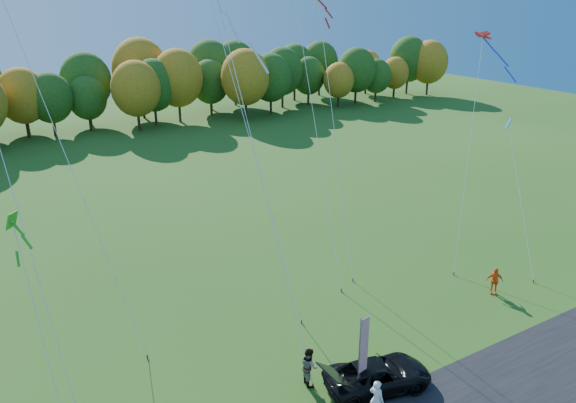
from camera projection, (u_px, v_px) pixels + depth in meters
ground at (357, 387)px, 25.27m from camera, size 160.00×160.00×0.00m
tree_line at (83, 135)px, 69.31m from camera, size 116.00×12.00×10.00m
black_suv at (378, 375)px, 24.98m from camera, size 5.23×3.24×1.35m
person_tailgate_a at (377, 400)px, 23.12m from camera, size 0.62×0.78×1.85m
person_tailgate_b at (309, 366)px, 25.20m from camera, size 0.83×0.99×1.82m
person_east at (495, 281)px, 32.80m from camera, size 1.00×0.93×1.66m
feather_flag at (363, 348)px, 23.82m from camera, size 0.54×0.13×4.06m
kite_delta_blue at (223, 43)px, 28.91m from camera, size 4.30×12.12×29.08m
kite_parafoil_orange at (307, 75)px, 35.11m from camera, size 4.89×13.45×23.79m
kite_delta_red at (251, 130)px, 25.27m from camera, size 2.98×9.28×18.76m
kite_parafoil_rainbow at (469, 148)px, 36.80m from camera, size 8.57×6.39×14.46m
kite_diamond_yellow at (33, 260)px, 21.73m from camera, size 1.67×6.73×14.23m
kite_diamond_green at (45, 347)px, 19.65m from camera, size 1.03×4.44×9.84m
kite_diamond_white at (335, 136)px, 34.15m from camera, size 1.72×6.57×17.14m
kite_diamond_pink at (74, 177)px, 25.72m from camera, size 3.94×6.47×17.86m
kite_diamond_blue_low at (521, 199)px, 35.66m from camera, size 3.36×6.03×9.17m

